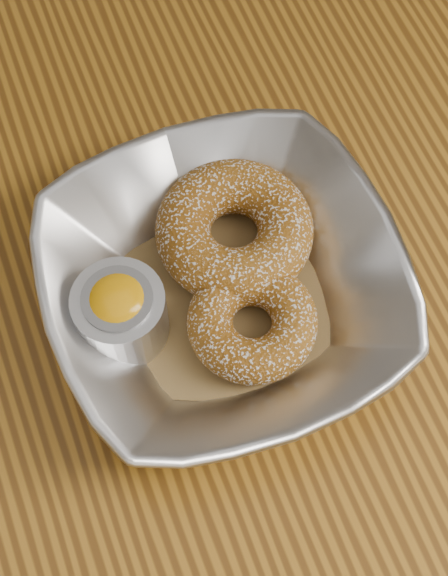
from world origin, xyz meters
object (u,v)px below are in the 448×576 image
object	(u,v)px
table	(317,373)
donut_front	(252,322)
serving_bowl	(224,289)
ramekin	(120,312)
donut_back	(234,230)

from	to	relation	value
table	donut_front	xyz separation A→B (m)	(-0.05, 0.01, 0.12)
serving_bowl	ramekin	size ratio (longest dim) A/B	3.90
donut_front	ramekin	bearing A→B (deg)	157.74
serving_bowl	donut_back	distance (m)	0.04
table	ramekin	world-z (taller)	ramekin
table	donut_back	world-z (taller)	donut_back
donut_back	ramekin	bearing A→B (deg)	-159.80
serving_bowl	donut_front	xyz separation A→B (m)	(0.01, -0.03, -0.00)
table	serving_bowl	world-z (taller)	serving_bowl
serving_bowl	donut_front	distance (m)	0.03
table	donut_front	size ratio (longest dim) A/B	13.83
table	ramekin	size ratio (longest dim) A/B	19.73
table	donut_front	distance (m)	0.14
table	serving_bowl	xyz separation A→B (m)	(-0.06, 0.04, 0.13)
donut_back	ramekin	size ratio (longest dim) A/B	1.80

